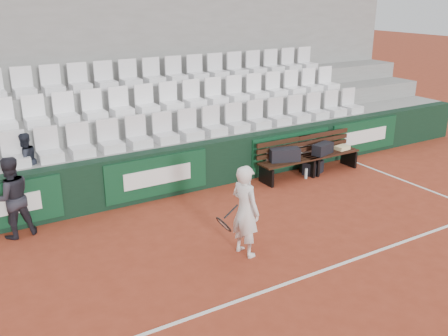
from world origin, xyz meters
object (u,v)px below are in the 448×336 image
bench_left (290,170)px  bench_right (329,161)px  water_bottle_near (249,183)px  tennis_player (245,211)px  ball_kid (11,198)px  sports_bag_left (284,155)px  spectator_c (22,137)px  sports_bag_right (323,149)px  sports_bag_ground (313,167)px  water_bottle_far (306,174)px

bench_left → bench_right: same height
bench_right → water_bottle_near: size_ratio=5.54×
tennis_player → ball_kid: 4.01m
sports_bag_left → spectator_c: bearing=168.7°
sports_bag_right → sports_bag_ground: size_ratio=1.10×
tennis_player → ball_kid: size_ratio=1.05×
water_bottle_far → tennis_player: size_ratio=0.16×
sports_bag_ground → water_bottle_near: sports_bag_ground is taller
bench_left → ball_kid: ball_kid is taller
sports_bag_left → tennis_player: (-2.61, -2.38, 0.16)m
bench_right → water_bottle_far: bearing=-168.6°
water_bottle_near → spectator_c: bearing=165.6°
water_bottle_near → tennis_player: bearing=-125.0°
bench_left → water_bottle_near: size_ratio=5.54×
water_bottle_far → tennis_player: tennis_player is taller
sports_bag_ground → water_bottle_far: sports_bag_ground is taller
ball_kid → bench_left: bearing=169.8°
bench_left → tennis_player: 3.66m
sports_bag_left → sports_bag_right: bearing=-3.2°
bench_right → sports_bag_left: 1.35m
bench_left → sports_bag_left: (-0.14, 0.04, 0.37)m
sports_bag_left → sports_bag_ground: size_ratio=1.35×
sports_bag_ground → ball_kid: 6.55m
sports_bag_left → ball_kid: ball_kid is taller
water_bottle_far → tennis_player: 3.84m
water_bottle_near → bench_left: bearing=0.8°
bench_right → sports_bag_left: bearing=178.2°
bench_right → water_bottle_near: 2.29m
sports_bag_right → spectator_c: spectator_c is taller
sports_bag_right → tennis_player: (-3.68, -2.32, 0.18)m
bench_right → tennis_player: tennis_player is taller
sports_bag_right → water_bottle_near: 2.10m
sports_bag_ground → tennis_player: size_ratio=0.33×
water_bottle_near → water_bottle_far: (1.46, -0.16, -0.02)m
sports_bag_left → bench_right: bearing=-1.8°
water_bottle_near → bench_right: bearing=0.2°
bench_left → sports_bag_right: sports_bag_right is taller
spectator_c → bench_right: bearing=146.1°
bench_right → sports_bag_ground: bench_right is taller
bench_right → bench_left: bearing=179.7°
sports_bag_ground → water_bottle_near: 1.81m
sports_bag_right → sports_bag_ground: (-0.24, 0.03, -0.43)m
water_bottle_near → sports_bag_ground: bearing=0.5°
bench_left → water_bottle_near: bearing=-179.2°
sports_bag_left → sports_bag_ground: (0.83, -0.04, -0.44)m
water_bottle_near → spectator_c: 4.62m
bench_left → sports_bag_ground: bearing=-0.0°
bench_right → sports_bag_right: sports_bag_right is taller
bench_right → water_bottle_far: 0.85m
bench_left → sports_bag_ground: 0.70m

